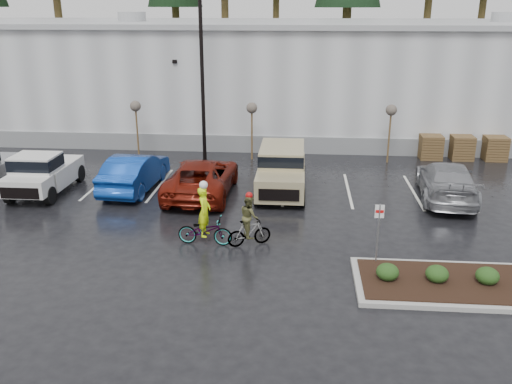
# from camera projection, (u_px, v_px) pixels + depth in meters

# --- Properties ---
(ground) EXTENTS (120.00, 120.00, 0.00)m
(ground) POSITION_uv_depth(u_px,v_px,m) (261.00, 264.00, 18.13)
(ground) COLOR black
(ground) RESTS_ON ground
(warehouse) EXTENTS (60.50, 15.50, 7.20)m
(warehouse) POSITION_uv_depth(u_px,v_px,m) (285.00, 74.00, 37.64)
(warehouse) COLOR #A7A9AB
(warehouse) RESTS_ON ground
(wooded_ridge) EXTENTS (80.00, 25.00, 6.00)m
(wooded_ridge) POSITION_uv_depth(u_px,v_px,m) (292.00, 55.00, 59.51)
(wooded_ridge) COLOR #28421B
(wooded_ridge) RESTS_ON ground
(lamppost) EXTENTS (0.50, 1.00, 9.22)m
(lamppost) POSITION_uv_depth(u_px,v_px,m) (202.00, 57.00, 27.88)
(lamppost) COLOR black
(lamppost) RESTS_ON ground
(sapling_west) EXTENTS (0.60, 0.60, 3.20)m
(sapling_west) POSITION_uv_depth(u_px,v_px,m) (136.00, 109.00, 30.11)
(sapling_west) COLOR #4F361F
(sapling_west) RESTS_ON ground
(sapling_mid) EXTENTS (0.60, 0.60, 3.20)m
(sapling_mid) POSITION_uv_depth(u_px,v_px,m) (252.00, 111.00, 29.59)
(sapling_mid) COLOR #4F361F
(sapling_mid) RESTS_ON ground
(sapling_east) EXTENTS (0.60, 0.60, 3.20)m
(sapling_east) POSITION_uv_depth(u_px,v_px,m) (391.00, 113.00, 28.99)
(sapling_east) COLOR #4F361F
(sapling_east) RESTS_ON ground
(pallet_stack_a) EXTENTS (1.20, 1.20, 1.35)m
(pallet_stack_a) POSITION_uv_depth(u_px,v_px,m) (431.00, 147.00, 30.41)
(pallet_stack_a) COLOR #4F361F
(pallet_stack_a) RESTS_ON ground
(pallet_stack_b) EXTENTS (1.20, 1.20, 1.35)m
(pallet_stack_b) POSITION_uv_depth(u_px,v_px,m) (462.00, 147.00, 30.27)
(pallet_stack_b) COLOR #4F361F
(pallet_stack_b) RESTS_ON ground
(pallet_stack_c) EXTENTS (1.20, 1.20, 1.35)m
(pallet_stack_c) POSITION_uv_depth(u_px,v_px,m) (495.00, 148.00, 30.13)
(pallet_stack_c) COLOR #4F361F
(pallet_stack_c) RESTS_ON ground
(curb_island) EXTENTS (8.00, 3.00, 0.15)m
(curb_island) POSITION_uv_depth(u_px,v_px,m) (486.00, 286.00, 16.60)
(curb_island) COLOR gray
(curb_island) RESTS_ON ground
(mulch_bed) EXTENTS (7.60, 2.60, 0.04)m
(mulch_bed) POSITION_uv_depth(u_px,v_px,m) (486.00, 283.00, 16.57)
(mulch_bed) COLOR black
(mulch_bed) RESTS_ON curb_island
(shrub_a) EXTENTS (0.70, 0.70, 0.52)m
(shrub_a) POSITION_uv_depth(u_px,v_px,m) (388.00, 272.00, 16.73)
(shrub_a) COLOR #193612
(shrub_a) RESTS_ON curb_island
(shrub_b) EXTENTS (0.70, 0.70, 0.52)m
(shrub_b) POSITION_uv_depth(u_px,v_px,m) (437.00, 274.00, 16.61)
(shrub_b) COLOR #193612
(shrub_b) RESTS_ON curb_island
(shrub_c) EXTENTS (0.70, 0.70, 0.52)m
(shrub_c) POSITION_uv_depth(u_px,v_px,m) (487.00, 276.00, 16.49)
(shrub_c) COLOR #193612
(shrub_c) RESTS_ON curb_island
(fire_lane_sign) EXTENTS (0.30, 0.05, 2.20)m
(fire_lane_sign) POSITION_uv_depth(u_px,v_px,m) (378.00, 227.00, 17.55)
(fire_lane_sign) COLOR gray
(fire_lane_sign) RESTS_ON ground
(pickup_white) EXTENTS (2.10, 5.20, 1.96)m
(pickup_white) POSITION_uv_depth(u_px,v_px,m) (47.00, 170.00, 25.04)
(pickup_white) COLOR silver
(pickup_white) RESTS_ON ground
(car_blue) EXTENTS (2.14, 5.28, 1.70)m
(car_blue) POSITION_uv_depth(u_px,v_px,m) (135.00, 172.00, 25.27)
(car_blue) COLOR #0D3898
(car_blue) RESTS_ON ground
(car_red) EXTENTS (2.84, 5.95, 1.64)m
(car_red) POSITION_uv_depth(u_px,v_px,m) (202.00, 177.00, 24.56)
(car_red) COLOR #671309
(car_red) RESTS_ON ground
(suv_tan) EXTENTS (2.20, 5.10, 2.06)m
(suv_tan) POSITION_uv_depth(u_px,v_px,m) (281.00, 171.00, 24.76)
(suv_tan) COLOR tan
(suv_tan) RESTS_ON ground
(car_far_silver) EXTENTS (2.94, 5.92, 1.65)m
(car_far_silver) POSITION_uv_depth(u_px,v_px,m) (447.00, 181.00, 24.05)
(car_far_silver) COLOR #95979C
(car_far_silver) RESTS_ON ground
(cyclist_hivis) EXTENTS (2.03, 0.82, 2.41)m
(cyclist_hivis) POSITION_uv_depth(u_px,v_px,m) (205.00, 225.00, 19.42)
(cyclist_hivis) COLOR #3F3F44
(cyclist_hivis) RESTS_ON ground
(cyclist_olive) EXTENTS (1.61, 1.05, 2.03)m
(cyclist_olive) POSITION_uv_depth(u_px,v_px,m) (249.00, 226.00, 19.33)
(cyclist_olive) COLOR #3F3F44
(cyclist_olive) RESTS_ON ground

